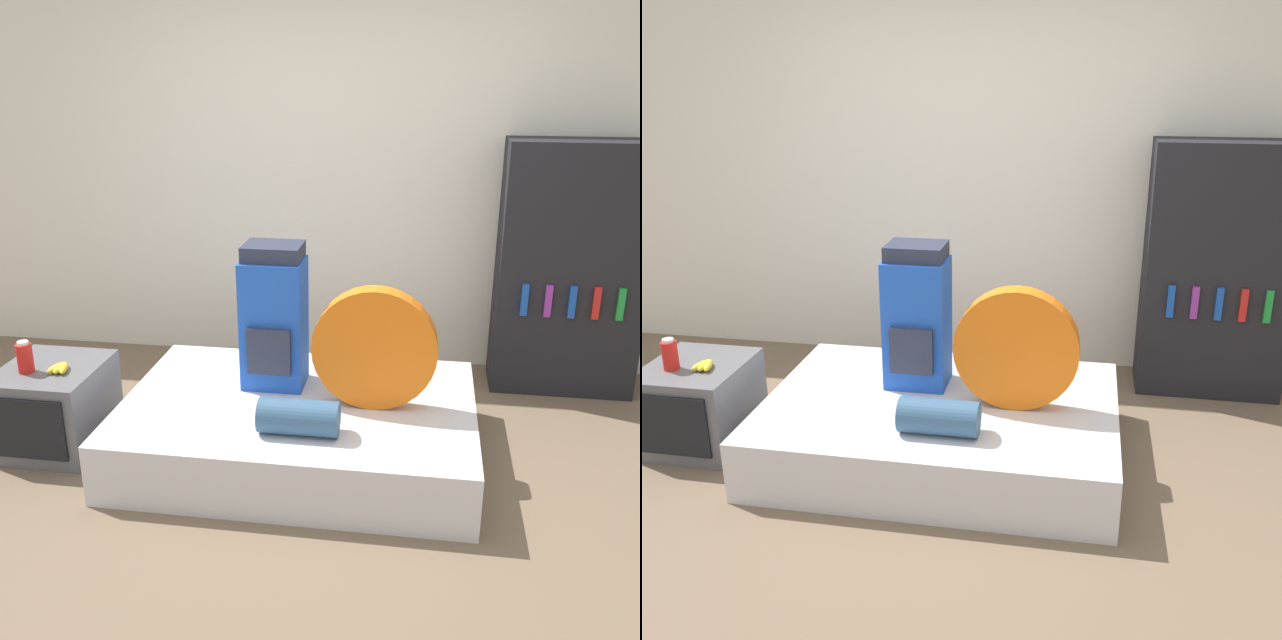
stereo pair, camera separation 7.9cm
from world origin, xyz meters
TOP-DOWN VIEW (x-y plane):
  - ground_plane at (0.00, 0.00)m, footprint 16.00×16.00m
  - wall_back at (0.00, 1.87)m, footprint 8.00×0.05m
  - bed at (-0.04, 0.48)m, footprint 1.82×1.28m
  - backpack at (-0.20, 0.67)m, footprint 0.33×0.30m
  - tent_bag at (0.35, 0.48)m, footprint 0.63×0.12m
  - sleeping_roll at (0.02, 0.13)m, footprint 0.38×0.17m
  - television at (-1.36, 0.38)m, footprint 0.51×0.58m
  - canister at (-1.45, 0.31)m, footprint 0.08×0.08m
  - banana_bunch at (-1.28, 0.34)m, footprint 0.11×0.14m
  - bookshelf at (1.45, 1.58)m, footprint 0.86×0.40m

SIDE VIEW (x-z plane):
  - ground_plane at x=0.00m, z-range 0.00..0.00m
  - bed at x=-0.04m, z-range 0.00..0.32m
  - television at x=-1.36m, z-range 0.00..0.46m
  - sleeping_roll at x=0.02m, z-range 0.32..0.49m
  - banana_bunch at x=-1.28m, z-range 0.46..0.50m
  - canister at x=-1.45m, z-range 0.45..0.62m
  - tent_bag at x=0.35m, z-range 0.32..0.94m
  - backpack at x=-0.20m, z-range 0.31..1.09m
  - bookshelf at x=1.45m, z-range 0.00..1.55m
  - wall_back at x=0.00m, z-range 0.00..2.60m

